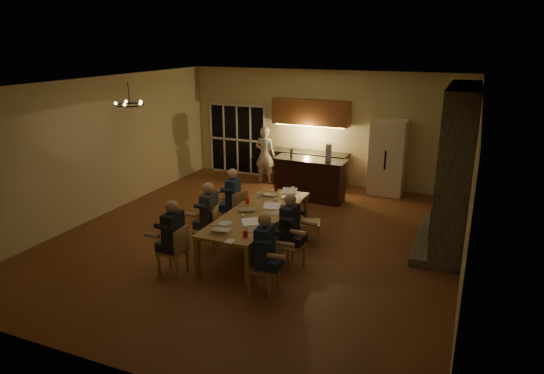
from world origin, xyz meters
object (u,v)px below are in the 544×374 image
Objects in this scene: chair_right_mid at (290,244)px; laptop_a at (221,224)px; person_left_far at (233,200)px; chair_left_far at (234,210)px; can_right at (282,208)px; can_silver at (246,222)px; redcup_near at (245,234)px; redcup_far at (293,190)px; plate_near at (260,223)px; bar_blender at (329,152)px; person_right_mid at (290,230)px; mug_mid at (276,201)px; person_left_mid at (209,216)px; plate_far at (289,203)px; chandelier at (130,105)px; can_cola at (276,188)px; mug_front at (243,217)px; refrigerator at (387,157)px; chair_right_far at (309,222)px; laptop_d at (271,208)px; laptop_e at (270,190)px; person_left_near at (174,238)px; dining_table at (258,230)px; redcup_mid at (247,201)px; mug_back at (259,195)px; person_right_near at (265,253)px; standing_person at (265,155)px; laptop_f at (289,193)px; bar_island at (310,179)px; laptop_b at (252,224)px; plate_left at (225,223)px; laptop_c at (247,205)px; chair_right_near at (264,268)px; chair_left_mid at (206,229)px; bar_bottle at (291,153)px; chair_left_near at (172,251)px.

laptop_a reaches higher than chair_right_mid.
chair_right_mid is 0.64× the size of person_left_far.
chair_left_far is at bearing -77.06° from laptop_a.
can_silver is at bearing -108.96° from can_right.
redcup_far is at bearing 92.55° from redcup_near.
plate_near is 3.87m from bar_blender.
mug_mid is (-0.74, 1.10, 0.11)m from person_right_mid.
person_left_mid reaches higher than plate_far.
chandelier reaches higher than can_cola.
laptop_a is at bearing -101.73° from mug_front.
chair_right_far is at bearing -102.19° from refrigerator.
laptop_e is at bearing 103.57° from laptop_d.
chair_left_far is 1.40m from laptop_d.
dining_table is at bearing 152.49° from person_left_near.
redcup_mid is at bearing 75.49° from chair_left_far.
mug_back is at bearing 114.87° from plate_near.
person_right_near is at bearing 148.43° from laptop_a.
standing_person reaches higher than plate_far.
dining_table is 0.76m from mug_mid.
laptop_f is 1.22× the size of plate_far.
bar_island is 5.81× the size of laptop_b.
plate_left is at bearing -114.52° from plate_far.
laptop_c reaches higher than dining_table.
laptop_a is (2.45, -0.81, -1.89)m from chandelier.
dining_table is at bearing 23.63° from person_right_near.
person_left_mid is 13.80× the size of mug_back.
chair_right_mid is 2.78× the size of laptop_d.
mug_front is (-0.98, 0.06, 0.36)m from chair_right_mid.
person_left_mid reaches higher than laptop_d.
can_silver is at bearing -92.78° from redcup_far.
mug_mid is at bearing 74.42° from chair_right_far.
person_left_mid reaches higher than chair_left_far.
mug_mid is 0.29m from plate_far.
laptop_e is 0.34m from can_cola.
chair_right_near is 8.90× the size of mug_front.
person_right_mid reaches higher than redcup_far.
redcup_far is at bearing -129.15° from laptop_e.
person_right_mid is at bearing -57.96° from can_right.
laptop_f is 2.67× the size of can_right.
chair_left_mid is 3.84m from bar_bottle.
person_left_mid is 1.00× the size of person_right_mid.
chair_right_near is 8.90× the size of mug_mid.
redcup_near is 2.67m from can_cola.
person_right_mid is 11.50× the size of can_cola.
person_right_mid is 11.50× the size of redcup_near.
person_left_far is at bearing 61.98° from person_right_mid.
plate_left is at bearing 141.41° from chair_left_near.
person_right_near is at bearing -34.37° from redcup_near.
laptop_a is 2.67× the size of redcup_far.
chair_left_mid is 1.19m from chair_left_far.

